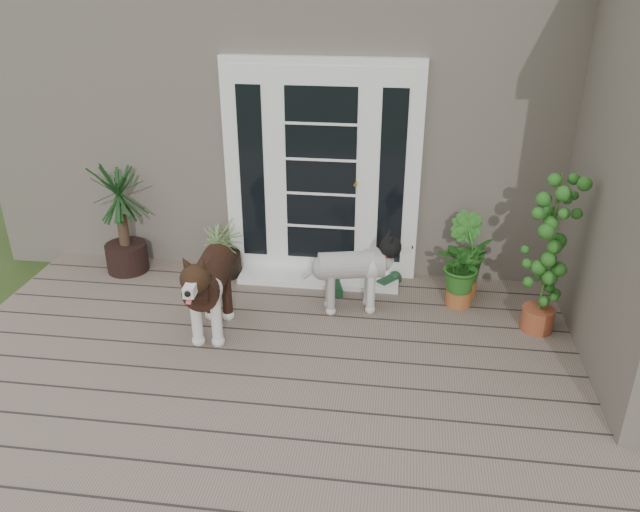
# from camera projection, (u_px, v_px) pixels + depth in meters

# --- Properties ---
(deck) EXTENTS (6.20, 4.60, 0.12)m
(deck) POSITION_uv_depth(u_px,v_px,m) (309.00, 415.00, 4.54)
(deck) COLOR #6B5B4C
(deck) RESTS_ON ground
(house_main) EXTENTS (7.40, 4.00, 3.10)m
(house_main) POSITION_uv_depth(u_px,v_px,m) (359.00, 94.00, 7.71)
(house_main) COLOR #665E54
(house_main) RESTS_ON ground
(door_unit) EXTENTS (1.90, 0.14, 2.15)m
(door_unit) POSITION_uv_depth(u_px,v_px,m) (322.00, 172.00, 6.05)
(door_unit) COLOR white
(door_unit) RESTS_ON deck
(door_step) EXTENTS (1.60, 0.40, 0.05)m
(door_step) POSITION_uv_depth(u_px,v_px,m) (319.00, 278.00, 6.32)
(door_step) COLOR white
(door_step) RESTS_ON deck
(brindle_dog) EXTENTS (0.46, 0.96, 0.78)m
(brindle_dog) POSITION_uv_depth(u_px,v_px,m) (211.00, 292.00, 5.29)
(brindle_dog) COLOR black
(brindle_dog) RESTS_ON deck
(white_dog) EXTENTS (0.85, 0.51, 0.66)m
(white_dog) POSITION_uv_depth(u_px,v_px,m) (351.00, 277.00, 5.66)
(white_dog) COLOR silver
(white_dog) RESTS_ON deck
(spider_plant) EXTENTS (0.77, 0.77, 0.63)m
(spider_plant) POSITION_uv_depth(u_px,v_px,m) (222.00, 246.00, 6.31)
(spider_plant) COLOR #98BA72
(spider_plant) RESTS_ON deck
(yucca) EXTENTS (0.82, 0.82, 1.16)m
(yucca) POSITION_uv_depth(u_px,v_px,m) (122.00, 218.00, 6.29)
(yucca) COLOR black
(yucca) RESTS_ON deck
(herb_a) EXTENTS (0.68, 0.68, 0.61)m
(herb_a) POSITION_uv_depth(u_px,v_px,m) (461.00, 275.00, 5.75)
(herb_a) COLOR #285819
(herb_a) RESTS_ON deck
(herb_b) EXTENTS (0.56, 0.56, 0.60)m
(herb_b) POSITION_uv_depth(u_px,v_px,m) (464.00, 266.00, 5.95)
(herb_b) COLOR #23621C
(herb_b) RESTS_ON deck
(herb_c) EXTENTS (0.46, 0.46, 0.51)m
(herb_c) POSITION_uv_depth(u_px,v_px,m) (584.00, 273.00, 5.91)
(herb_c) COLOR #1A5B1F
(herb_c) RESTS_ON deck
(sapling) EXTENTS (0.49, 0.49, 1.47)m
(sapling) POSITION_uv_depth(u_px,v_px,m) (549.00, 253.00, 5.17)
(sapling) COLOR #255919
(sapling) RESTS_ON deck
(clog_left) EXTENTS (0.25, 0.37, 0.10)m
(clog_left) POSITION_uv_depth(u_px,v_px,m) (335.00, 286.00, 6.10)
(clog_left) COLOR #16371C
(clog_left) RESTS_ON deck
(clog_right) EXTENTS (0.30, 0.33, 0.09)m
(clog_right) POSITION_uv_depth(u_px,v_px,m) (389.00, 280.00, 6.22)
(clog_right) COLOR #173920
(clog_right) RESTS_ON deck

